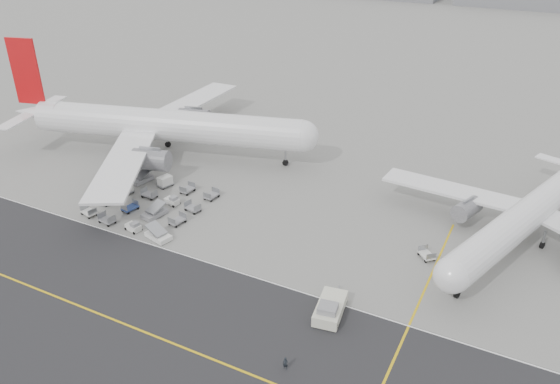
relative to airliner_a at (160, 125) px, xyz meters
The scene contains 9 objects.
ground 40.36m from the airliner_a, 41.10° to the right, with size 700.00×700.00×0.00m, color gray.
taxiway 56.75m from the airliner_a, 51.58° to the right, with size 220.00×59.00×0.03m.
horizon_buildings 241.49m from the airliner_a, 75.61° to the left, with size 520.00×28.00×28.00m, color slate, non-canonical shape.
airliner_a is the anchor object (origin of this frame).
airliner_b 70.57m from the airliner_a, ahead, with size 46.60×47.48×17.02m.
pushback_tug 59.38m from the airliner_a, 31.47° to the right, with size 4.15×8.87×2.50m.
gse_cluster 23.45m from the airliner_a, 57.63° to the right, with size 23.16×22.32×2.10m, color gray, non-canonical shape.
stray_dolly 60.08m from the airliner_a, 12.29° to the right, with size 1.61×2.62×1.61m, color silver, non-canonical shape.
ground_crew_a 64.96m from the airliner_a, 40.09° to the right, with size 0.60×0.39×1.65m, color black.
Camera 1 is at (39.42, -55.81, 46.39)m, focal length 35.00 mm.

